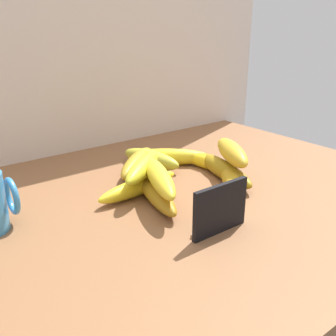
{
  "coord_description": "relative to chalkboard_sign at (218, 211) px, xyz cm",
  "views": [
    {
      "loc": [
        -40.55,
        -54.1,
        35.28
      ],
      "look_at": [
        3.22,
        2.85,
        8.0
      ],
      "focal_mm": 41.75,
      "sensor_mm": 36.0,
      "label": 1
    }
  ],
  "objects": [
    {
      "name": "banana_7",
      "position": [
        4.82,
        30.76,
        -1.76
      ],
      "size": [
        17.34,
        15.08,
        4.19
      ],
      "primitive_type": "ellipsoid",
      "rotation": [
        0.0,
        0.0,
        3.82
      ],
      "color": "#AE8D25",
      "rests_on": "counter_top"
    },
    {
      "name": "back_wall",
      "position": [
        0.33,
        53.94,
        28.14
      ],
      "size": [
        130.0,
        2.0,
        70.0
      ],
      "primitive_type": "cube",
      "color": "beige",
      "rests_on": "ground"
    },
    {
      "name": "chalkboard_sign",
      "position": [
        0.0,
        0.0,
        0.0
      ],
      "size": [
        11.0,
        1.8,
        8.4
      ],
      "color": "black",
      "rests_on": "counter_top"
    },
    {
      "name": "banana_6",
      "position": [
        -1.51,
        14.73,
        -2.06
      ],
      "size": [
        8.48,
        18.82,
        3.6
      ],
      "primitive_type": "ellipsoid",
      "rotation": [
        0.0,
        0.0,
        4.44
      ],
      "color": "#AE811B",
      "rests_on": "counter_top"
    },
    {
      "name": "banana_10",
      "position": [
        -0.57,
        20.5,
        1.37
      ],
      "size": [
        15.62,
        13.16,
        3.7
      ],
      "primitive_type": "ellipsoid",
      "rotation": [
        0.0,
        0.0,
        3.79
      ],
      "color": "gold",
      "rests_on": "banana_1"
    },
    {
      "name": "banana_2",
      "position": [
        17.4,
        16.09,
        -1.9
      ],
      "size": [
        8.67,
        21.06,
        3.92
      ],
      "primitive_type": "ellipsoid",
      "rotation": [
        0.0,
        0.0,
        4.48
      ],
      "color": "olive",
      "rests_on": "counter_top"
    },
    {
      "name": "banana_9",
      "position": [
        -1.35,
        14.02,
        1.62
      ],
      "size": [
        11.03,
        18.96,
        3.75
      ],
      "primitive_type": "ellipsoid",
      "rotation": [
        0.0,
        0.0,
        4.3
      ],
      "color": "yellow",
      "rests_on": "banana_6"
    },
    {
      "name": "banana_1",
      "position": [
        -1.82,
        20.1,
        -2.17
      ],
      "size": [
        19.78,
        5.85,
        3.38
      ],
      "primitive_type": "ellipsoid",
      "rotation": [
        0.0,
        0.0,
        3.27
      ],
      "color": "yellow",
      "rests_on": "counter_top"
    },
    {
      "name": "counter_top",
      "position": [
        0.33,
        14.94,
        -5.36
      ],
      "size": [
        110.0,
        76.0,
        3.0
      ],
      "primitive_type": "cube",
      "color": "brown",
      "rests_on": "ground"
    },
    {
      "name": "banana_3",
      "position": [
        13.52,
        30.04,
        -1.94
      ],
      "size": [
        17.58,
        16.36,
        3.83
      ],
      "primitive_type": "ellipsoid",
      "rotation": [
        0.0,
        0.0,
        2.41
      ],
      "color": "yellow",
      "rests_on": "counter_top"
    },
    {
      "name": "banana_4",
      "position": [
        8.78,
        31.13,
        -1.82
      ],
      "size": [
        7.96,
        16.66,
        4.08
      ],
      "primitive_type": "ellipsoid",
      "rotation": [
        0.0,
        0.0,
        4.96
      ],
      "color": "gold",
      "rests_on": "counter_top"
    },
    {
      "name": "banana_8",
      "position": [
        18.5,
        14.71,
        2.15
      ],
      "size": [
        11.29,
        16.26,
        4.17
      ],
      "primitive_type": "ellipsoid",
      "rotation": [
        0.0,
        0.0,
        4.22
      ],
      "color": "gold",
      "rests_on": "banana_2"
    },
    {
      "name": "banana_5",
      "position": [
        18.6,
        22.42,
        -2.19
      ],
      "size": [
        6.1,
        15.8,
        3.33
      ],
      "primitive_type": "ellipsoid",
      "rotation": [
        0.0,
        0.0,
        1.75
      ],
      "color": "yellow",
      "rests_on": "counter_top"
    },
    {
      "name": "banana_0",
      "position": [
        14.6,
        10.96,
        -2.06
      ],
      "size": [
        11.79,
        14.53,
        3.59
      ],
      "primitive_type": "ellipsoid",
      "rotation": [
        0.0,
        0.0,
        4.09
      ],
      "color": "#B18B1D",
      "rests_on": "counter_top"
    }
  ]
}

